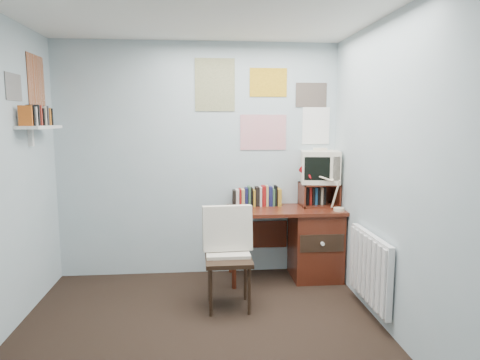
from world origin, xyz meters
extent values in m
plane|color=black|center=(0.00, 0.00, 0.00)|extent=(3.50, 3.50, 0.00)
cube|color=#AFBFC8|center=(0.00, 1.75, 1.25)|extent=(3.00, 0.02, 2.50)
cube|color=#AFBFC8|center=(1.50, 0.00, 1.25)|extent=(0.02, 3.50, 2.50)
cube|color=#501F12|center=(0.90, 1.48, 0.74)|extent=(1.20, 0.55, 0.03)
cube|color=#501F12|center=(1.23, 1.48, 0.36)|extent=(0.50, 0.50, 0.72)
cylinder|color=#501F12|center=(0.34, 1.24, 0.36)|extent=(0.04, 0.04, 0.72)
cylinder|color=#501F12|center=(0.34, 1.71, 0.36)|extent=(0.04, 0.04, 0.72)
cube|color=#501F12|center=(0.65, 1.73, 0.42)|extent=(0.64, 0.02, 0.30)
cube|color=black|center=(0.26, 0.80, 0.44)|extent=(0.45, 0.43, 0.88)
cube|color=red|center=(1.43, 1.32, 0.97)|extent=(0.33, 0.30, 0.41)
cube|color=#501F12|center=(1.29, 1.59, 0.89)|extent=(0.40, 0.30, 0.25)
cube|color=beige|center=(1.30, 1.61, 1.20)|extent=(0.45, 0.43, 0.38)
cube|color=#501F12|center=(0.66, 1.66, 0.87)|extent=(0.60, 0.14, 0.22)
cube|color=white|center=(1.46, 0.55, 0.42)|extent=(0.09, 0.80, 0.60)
cube|color=white|center=(-1.40, 1.10, 1.62)|extent=(0.20, 0.62, 0.24)
cube|color=white|center=(0.70, 1.74, 1.85)|extent=(1.20, 0.01, 0.90)
cube|color=white|center=(-1.49, 1.10, 2.00)|extent=(0.01, 0.70, 0.60)
camera|label=1|loc=(0.02, -2.86, 1.68)|focal=32.00mm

